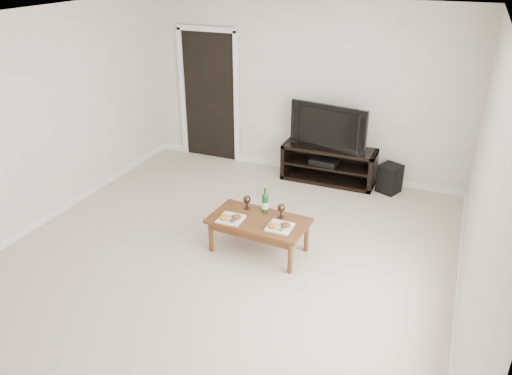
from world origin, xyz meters
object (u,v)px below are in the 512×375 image
at_px(television, 331,126).
at_px(coffee_table, 259,235).
at_px(media_console, 329,164).
at_px(subwoofer, 390,178).

relative_size(television, coffee_table, 1.05).
bearing_deg(media_console, subwoofer, -0.74).
distance_m(media_console, subwoofer, 0.91).
height_order(subwoofer, coffee_table, coffee_table).
height_order(media_console, subwoofer, media_console).
height_order(media_console, television, television).
height_order(media_console, coffee_table, media_console).
distance_m(television, subwoofer, 1.14).
bearing_deg(television, subwoofer, 8.87).
bearing_deg(media_console, television, 0.00).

